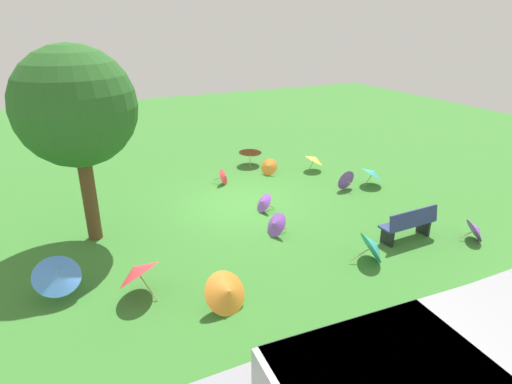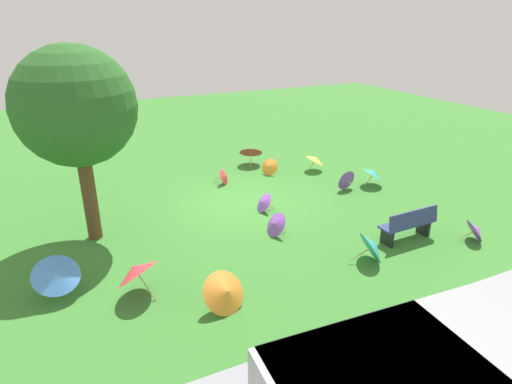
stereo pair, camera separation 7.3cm
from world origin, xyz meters
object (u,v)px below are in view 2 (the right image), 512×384
Objects in this scene: parasol_orange_0 at (269,167)px; parasol_blue_0 at (56,273)px; parasol_teal_1 at (373,246)px; parasol_purple_1 at (275,224)px; parasol_teal_0 at (374,173)px; parasol_orange_1 at (226,292)px; parasol_yellow_1 at (316,159)px; shade_tree at (75,108)px; parasol_red_2 at (251,151)px; parasol_purple_4 at (345,179)px; parasol_red_1 at (225,176)px; parasol_purple_2 at (263,202)px; parasol_purple_0 at (477,230)px; parasol_red_0 at (135,270)px; park_bench at (409,224)px.

parasol_blue_0 reaches higher than parasol_orange_0.
parasol_teal_1 is 1.35× the size of parasol_purple_1.
parasol_orange_1 reaches higher than parasol_teal_0.
parasol_yellow_1 is 1.09× the size of parasol_orange_0.
parasol_yellow_1 is 0.90× the size of parasol_teal_0.
parasol_blue_0 is at bearing 68.87° from shade_tree.
shade_tree reaches higher than parasol_red_2.
parasol_teal_0 is 4.84m from parasol_red_2.
parasol_red_2 is at bearing -64.94° from parasol_purple_4.
parasol_purple_2 reaches higher than parasol_red_1.
parasol_blue_0 is 9.59m from parasol_red_2.
parasol_purple_1 is at bearing 71.31° from parasol_red_2.
parasol_blue_0 reaches higher than parasol_red_1.
parasol_purple_0 is 0.73× the size of parasol_blue_0.
parasol_teal_1 is 4.67m from parasol_purple_4.
parasol_red_0 is at bearing 18.81° from parasol_teal_0.
parasol_red_0 reaches higher than park_bench.
park_bench is 6.88m from parasol_red_0.
parasol_purple_1 is (4.57, -2.56, 0.00)m from parasol_purple_0.
parasol_teal_1 is at bearing -6.42° from parasol_purple_0.
parasol_yellow_1 is 5.51m from parasol_purple_1.
parasol_blue_0 reaches higher than parasol_teal_1.
parasol_purple_1 is 4.15m from parasol_purple_4.
parasol_purple_0 is 0.83× the size of parasol_teal_1.
parasol_red_0 is at bearing 43.00° from parasol_orange_0.
park_bench is at bearing 115.46° from parasol_red_1.
parasol_yellow_1 is 1.84m from parasol_orange_0.
shade_tree is at bearing -26.58° from park_bench.
parasol_red_2 is (1.08, -7.44, 0.10)m from park_bench.
parasol_red_0 reaches higher than parasol_teal_1.
shade_tree is 7.52× the size of parasol_red_1.
parasol_orange_1 is (-2.01, 4.34, -3.04)m from shade_tree.
parasol_blue_0 is (5.72, 2.10, 0.32)m from parasol_purple_2.
shade_tree reaches higher than parasol_purple_4.
shade_tree is at bearing 30.88° from parasol_red_2.
parasol_teal_1 is 0.75× the size of parasol_red_0.
parasol_orange_1 reaches higher than parasol_red_1.
parasol_purple_0 reaches higher than parasol_orange_0.
parasol_purple_4 is at bearing -164.45° from parasol_blue_0.
parasol_red_1 is (-4.05, -5.27, -0.32)m from parasol_red_0.
park_bench is 2.25× the size of parasol_purple_1.
parasol_orange_0 is 0.67× the size of parasol_red_2.
parasol_blue_0 is (5.54, 4.70, 0.32)m from parasol_red_1.
park_bench reaches higher than parasol_purple_0.
parasol_purple_2 is (2.61, -3.27, -0.17)m from park_bench.
parasol_purple_1 is (-4.36, 1.92, -3.13)m from shade_tree.
parasol_orange_0 is (-1.82, -0.21, 0.03)m from parasol_red_1.
parasol_red_2 is at bearing -117.84° from parasol_orange_1.
parasol_teal_1 is 1.34× the size of parasol_purple_4.
parasol_red_2 reaches higher than parasol_yellow_1.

